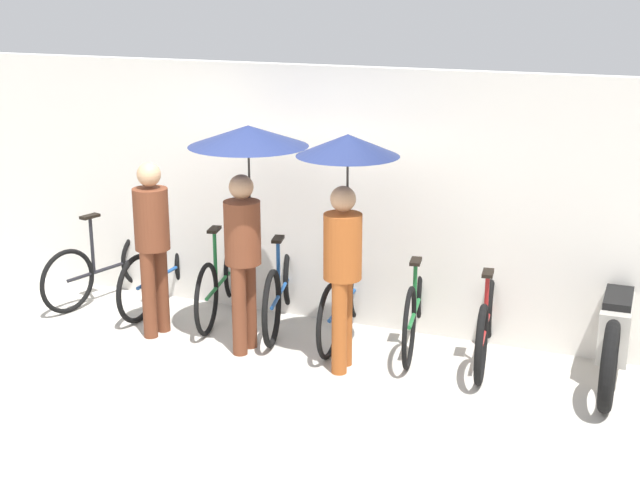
# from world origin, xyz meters

# --- Properties ---
(ground_plane) EXTENTS (30.00, 30.00, 0.00)m
(ground_plane) POSITION_xyz_m (0.00, 0.00, 0.00)
(ground_plane) COLOR #B7B2A8
(back_wall) EXTENTS (13.02, 0.12, 2.45)m
(back_wall) POSITION_xyz_m (0.00, 1.90, 1.23)
(back_wall) COLOR silver
(back_wall) RESTS_ON ground
(parked_bicycle_0) EXTENTS (0.57, 1.64, 1.07)m
(parked_bicycle_0) POSITION_xyz_m (-1.98, 1.56, 0.35)
(parked_bicycle_0) COLOR black
(parked_bicycle_0) RESTS_ON ground
(parked_bicycle_1) EXTENTS (0.44, 1.72, 1.00)m
(parked_bicycle_1) POSITION_xyz_m (-1.32, 1.63, 0.36)
(parked_bicycle_1) COLOR black
(parked_bicycle_1) RESTS_ON ground
(parked_bicycle_2) EXTENTS (0.53, 1.65, 0.99)m
(parked_bicycle_2) POSITION_xyz_m (-0.66, 1.58, 0.37)
(parked_bicycle_2) COLOR black
(parked_bicycle_2) RESTS_ON ground
(parked_bicycle_3) EXTENTS (0.58, 1.71, 0.97)m
(parked_bicycle_3) POSITION_xyz_m (-0.00, 1.57, 0.37)
(parked_bicycle_3) COLOR black
(parked_bicycle_3) RESTS_ON ground
(parked_bicycle_4) EXTENTS (0.44, 1.70, 1.05)m
(parked_bicycle_4) POSITION_xyz_m (0.66, 1.53, 0.36)
(parked_bicycle_4) COLOR black
(parked_bicycle_4) RESTS_ON ground
(parked_bicycle_5) EXTENTS (0.48, 1.76, 1.09)m
(parked_bicycle_5) POSITION_xyz_m (1.32, 1.61, 0.38)
(parked_bicycle_5) COLOR black
(parked_bicycle_5) RESTS_ON ground
(parked_bicycle_6) EXTENTS (0.44, 1.69, 0.98)m
(parked_bicycle_6) POSITION_xyz_m (1.98, 1.52, 0.35)
(parked_bicycle_6) COLOR black
(parked_bicycle_6) RESTS_ON ground
(pedestrian_leading) EXTENTS (0.32, 0.32, 1.64)m
(pedestrian_leading) POSITION_xyz_m (-0.99, 0.90, 0.96)
(pedestrian_leading) COLOR brown
(pedestrian_leading) RESTS_ON ground
(pedestrian_center) EXTENTS (1.04, 1.04, 2.01)m
(pedestrian_center) POSITION_xyz_m (-0.04, 0.96, 1.60)
(pedestrian_center) COLOR brown
(pedestrian_center) RESTS_ON ground
(pedestrian_trailing) EXTENTS (0.85, 0.85, 2.00)m
(pedestrian_trailing) POSITION_xyz_m (0.88, 0.91, 1.50)
(pedestrian_trailing) COLOR #9E4C1E
(pedestrian_trailing) RESTS_ON ground
(motorcycle) EXTENTS (0.58, 2.06, 0.93)m
(motorcycle) POSITION_xyz_m (3.04, 1.56, 0.41)
(motorcycle) COLOR black
(motorcycle) RESTS_ON ground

